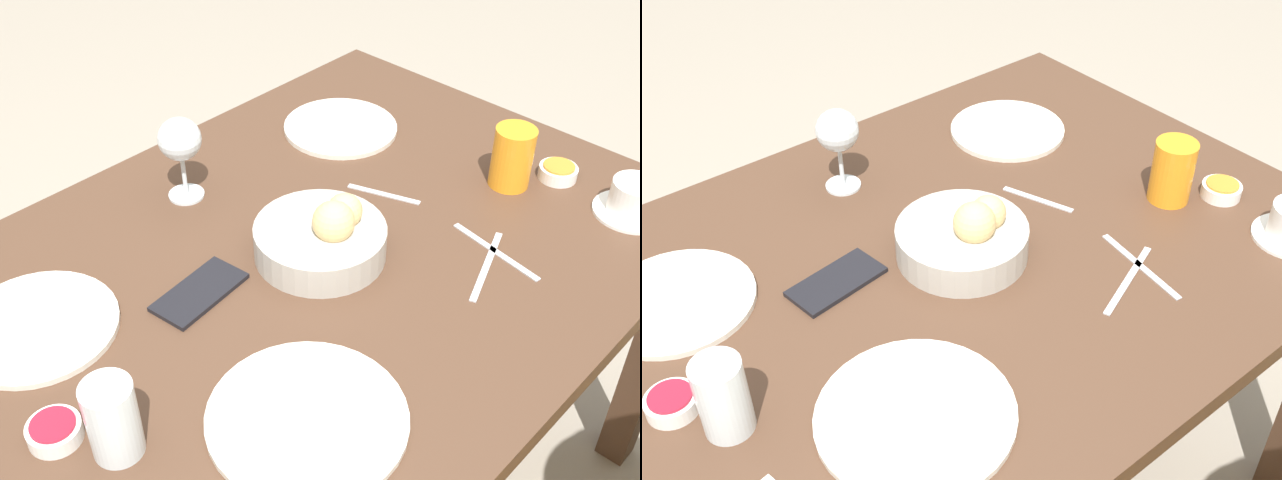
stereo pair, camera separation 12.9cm
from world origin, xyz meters
TOP-DOWN VIEW (x-y plane):
  - dining_table at (0.00, 0.00)m, footprint 1.34×0.92m
  - bread_basket at (-0.06, 0.01)m, footprint 0.22×0.22m
  - plate_near_left at (-0.37, -0.23)m, footprint 0.23×0.23m
  - plate_near_right at (0.36, -0.17)m, footprint 0.24×0.24m
  - plate_far_center at (0.21, 0.23)m, footprint 0.27×0.27m
  - juice_glass at (-0.44, 0.12)m, footprint 0.07×0.07m
  - water_tumbler at (0.40, 0.09)m, footprint 0.07×0.07m
  - wine_glass at (-0.01, -0.28)m, footprint 0.08×0.08m
  - coffee_cup at (-0.51, 0.32)m, footprint 0.13×0.13m
  - jam_bowl_berry at (0.44, 0.02)m, footprint 0.07×0.07m
  - jam_bowl_honey at (-0.52, 0.17)m, footprint 0.07×0.07m
  - fork_silver at (-0.22, 0.22)m, footprint 0.17×0.07m
  - knife_silver at (-0.26, 0.21)m, footprint 0.04×0.18m
  - spoon_coffee at (-0.25, -0.02)m, footprint 0.06×0.13m
  - cell_phone at (0.14, -0.06)m, footprint 0.16×0.09m

SIDE VIEW (x-z plane):
  - dining_table at x=0.00m, z-range 0.26..0.97m
  - fork_silver at x=-0.22m, z-range 0.70..0.71m
  - knife_silver at x=-0.26m, z-range 0.70..0.71m
  - spoon_coffee at x=-0.25m, z-range 0.70..0.71m
  - cell_phone at x=0.14m, z-range 0.70..0.71m
  - plate_near_left at x=-0.37m, z-range 0.70..0.71m
  - plate_near_right at x=0.36m, z-range 0.70..0.71m
  - plate_far_center at x=0.21m, z-range 0.70..0.71m
  - jam_bowl_berry at x=0.44m, z-range 0.70..0.73m
  - jam_bowl_honey at x=-0.52m, z-range 0.70..0.73m
  - coffee_cup at x=-0.51m, z-range 0.70..0.76m
  - bread_basket at x=-0.06m, z-range 0.68..0.79m
  - juice_glass at x=-0.44m, z-range 0.70..0.82m
  - water_tumbler at x=0.40m, z-range 0.70..0.82m
  - wine_glass at x=-0.01m, z-range 0.74..0.89m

